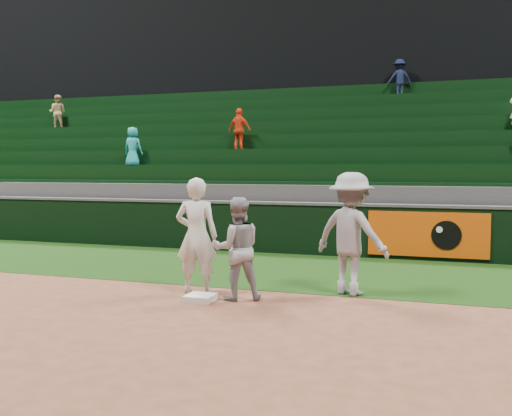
% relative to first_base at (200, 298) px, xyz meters
% --- Properties ---
extents(ground, '(70.00, 70.00, 0.00)m').
position_rel_first_base_xyz_m(ground, '(0.24, 0.08, -0.05)').
color(ground, brown).
rests_on(ground, ground).
extents(foul_grass, '(36.00, 4.20, 0.01)m').
position_rel_first_base_xyz_m(foul_grass, '(0.24, 3.08, -0.04)').
color(foul_grass, black).
rests_on(foul_grass, ground).
extents(upper_deck, '(40.00, 12.00, 12.00)m').
position_rel_first_base_xyz_m(upper_deck, '(0.24, 17.53, 5.95)').
color(upper_deck, black).
rests_on(upper_deck, ground).
extents(first_base, '(0.44, 0.44, 0.10)m').
position_rel_first_base_xyz_m(first_base, '(0.00, 0.00, 0.00)').
color(first_base, white).
rests_on(first_base, ground).
extents(first_baseman, '(0.76, 0.56, 1.92)m').
position_rel_first_base_xyz_m(first_baseman, '(-0.27, 0.46, 0.91)').
color(first_baseman, silver).
rests_on(first_baseman, ground).
extents(baserunner, '(0.98, 0.91, 1.62)m').
position_rel_first_base_xyz_m(baserunner, '(0.51, 0.27, 0.76)').
color(baserunner, '#95979E').
rests_on(baserunner, ground).
extents(base_coach, '(1.47, 1.16, 2.00)m').
position_rel_first_base_xyz_m(base_coach, '(2.16, 1.18, 0.96)').
color(base_coach, '#8F909B').
rests_on(base_coach, foul_grass).
extents(field_wall, '(36.00, 0.45, 1.25)m').
position_rel_first_base_xyz_m(field_wall, '(0.27, 5.27, 0.58)').
color(field_wall, black).
rests_on(field_wall, ground).
extents(stadium_seating, '(36.00, 5.95, 5.57)m').
position_rel_first_base_xyz_m(stadium_seating, '(0.24, 9.05, 1.65)').
color(stadium_seating, '#39393C').
rests_on(stadium_seating, ground).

